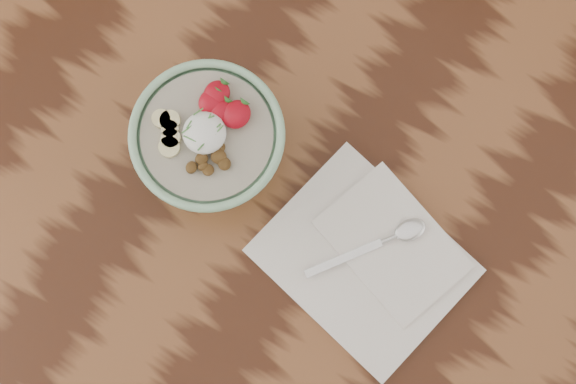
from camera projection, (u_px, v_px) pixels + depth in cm
name	position (u px, v px, depth cm)	size (l,w,h in cm)	color
table	(338.00, 190.00, 111.31)	(160.00, 90.00, 75.00)	#381A0E
breakfast_bowl	(210.00, 142.00, 96.53)	(18.32, 18.32, 12.26)	#8FC099
napkin	(370.00, 257.00, 99.83)	(26.49, 23.02, 1.46)	white
spoon	(393.00, 237.00, 99.04)	(10.31, 14.61, 0.85)	silver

